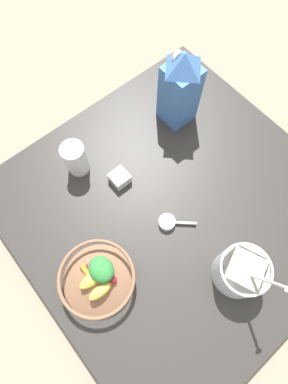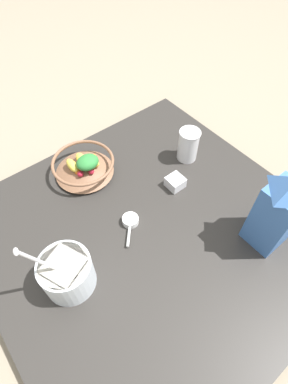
# 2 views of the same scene
# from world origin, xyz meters

# --- Properties ---
(ground_plane) EXTENTS (6.00, 6.00, 0.00)m
(ground_plane) POSITION_xyz_m (0.00, 0.00, 0.00)
(ground_plane) COLOR gray
(countertop) EXTENTS (0.90, 0.90, 0.04)m
(countertop) POSITION_xyz_m (0.00, 0.00, 0.02)
(countertop) COLOR #2D2B28
(countertop) RESTS_ON ground_plane
(fruit_bowl) EXTENTS (0.20, 0.20, 0.09)m
(fruit_bowl) POSITION_xyz_m (0.31, 0.03, 0.08)
(fruit_bowl) COLOR brown
(fruit_bowl) RESTS_ON countertop
(milk_carton) EXTENTS (0.10, 0.10, 0.26)m
(milk_carton) POSITION_xyz_m (-0.22, -0.23, 0.18)
(milk_carton) COLOR #3D6BB2
(milk_carton) RESTS_ON countertop
(yogurt_tub) EXTENTS (0.13, 0.14, 0.24)m
(yogurt_tub) POSITION_xyz_m (0.01, 0.26, 0.10)
(yogurt_tub) COLOR silver
(yogurt_tub) RESTS_ON countertop
(drinking_cup) EXTENTS (0.07, 0.07, 0.12)m
(drinking_cup) POSITION_xyz_m (0.15, -0.28, 0.10)
(drinking_cup) COLOR white
(drinking_cup) RESTS_ON countertop
(spice_jar) EXTENTS (0.05, 0.05, 0.04)m
(spice_jar) POSITION_xyz_m (0.08, -0.16, 0.06)
(spice_jar) COLOR silver
(spice_jar) RESTS_ON countertop
(measuring_scoop) EXTENTS (0.09, 0.09, 0.02)m
(measuring_scoop) POSITION_xyz_m (0.06, 0.03, 0.05)
(measuring_scoop) COLOR white
(measuring_scoop) RESTS_ON countertop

